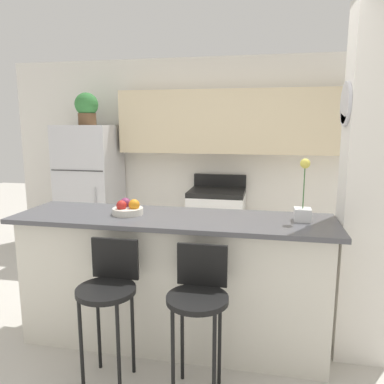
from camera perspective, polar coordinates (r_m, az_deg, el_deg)
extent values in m
plane|color=beige|center=(3.24, -2.89, -21.66)|extent=(14.00, 14.00, 0.00)
cube|color=white|center=(4.95, 3.35, 5.19)|extent=(5.60, 0.06, 2.55)
cube|color=beige|center=(4.71, 6.03, 10.59)|extent=(2.82, 0.32, 0.77)
cube|color=white|center=(4.75, 4.22, 9.38)|extent=(0.61, 0.28, 0.12)
cube|color=white|center=(2.91, 25.32, 0.62)|extent=(0.36, 0.32, 2.55)
cylinder|color=silver|center=(2.84, 22.38, 12.30)|extent=(0.02, 0.30, 0.30)
cylinder|color=white|center=(2.84, 22.26, 12.31)|extent=(0.01, 0.27, 0.27)
cube|color=silver|center=(3.01, -2.98, -13.61)|extent=(2.30, 0.55, 0.99)
cube|color=#4C4C51|center=(2.84, -3.07, -4.08)|extent=(2.42, 0.67, 0.04)
cube|color=silver|center=(5.15, -15.03, -2.79)|extent=(0.71, 0.67, 1.16)
cube|color=silver|center=(5.03, -15.48, 6.70)|extent=(0.71, 0.67, 0.55)
cube|color=#333333|center=(4.76, -17.16, 3.13)|extent=(0.68, 0.01, 0.01)
cylinder|color=#B2B2B7|center=(4.74, -14.43, -3.17)|extent=(0.02, 0.02, 0.64)
cube|color=white|center=(4.75, 3.76, -5.47)|extent=(0.68, 0.59, 0.85)
cube|color=black|center=(4.65, 3.82, -0.06)|extent=(0.68, 0.59, 0.06)
cube|color=black|center=(4.90, 4.27, 1.77)|extent=(0.68, 0.04, 0.16)
cube|color=black|center=(4.45, 3.24, -5.97)|extent=(0.41, 0.01, 0.27)
cylinder|color=black|center=(2.56, -12.99, -14.42)|extent=(0.39, 0.39, 0.03)
cube|color=black|center=(2.64, -11.64, -9.90)|extent=(0.33, 0.02, 0.28)
cylinder|color=black|center=(2.67, -16.52, -21.69)|extent=(0.02, 0.02, 0.64)
cylinder|color=black|center=(2.57, -11.13, -22.75)|extent=(0.02, 0.02, 0.64)
cylinder|color=black|center=(2.86, -14.04, -19.23)|extent=(0.02, 0.02, 0.64)
cylinder|color=black|center=(2.77, -9.02, -20.07)|extent=(0.02, 0.02, 0.64)
cylinder|color=black|center=(2.39, 0.82, -16.00)|extent=(0.39, 0.39, 0.03)
cube|color=black|center=(2.47, 1.55, -11.06)|extent=(0.33, 0.02, 0.28)
cylinder|color=black|center=(2.48, -2.93, -24.00)|extent=(0.02, 0.02, 0.64)
cylinder|color=black|center=(2.44, 3.40, -24.65)|extent=(0.02, 0.02, 0.64)
cylinder|color=black|center=(2.68, -1.50, -21.04)|extent=(0.02, 0.02, 0.64)
cylinder|color=black|center=(2.65, 4.23, -21.56)|extent=(0.02, 0.02, 0.64)
cylinder|color=brown|center=(5.03, -15.68, 10.64)|extent=(0.23, 0.23, 0.15)
sphere|color=#387F3D|center=(5.03, -15.78, 12.73)|extent=(0.29, 0.29, 0.29)
cube|color=white|center=(2.81, 16.47, -3.33)|extent=(0.12, 0.12, 0.09)
cylinder|color=#386633|center=(2.77, 16.68, 0.64)|extent=(0.01, 0.01, 0.30)
sphere|color=#DBCC4C|center=(2.74, 16.87, 4.18)|extent=(0.07, 0.07, 0.07)
cylinder|color=silver|center=(2.94, -9.72, -2.87)|extent=(0.24, 0.24, 0.05)
sphere|color=orange|center=(2.90, -8.82, -1.93)|extent=(0.09, 0.09, 0.09)
sphere|color=#7A2D56|center=(2.98, -10.12, -1.68)|extent=(0.08, 0.08, 0.08)
sphere|color=red|center=(2.91, -10.70, -2.02)|extent=(0.08, 0.08, 0.08)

